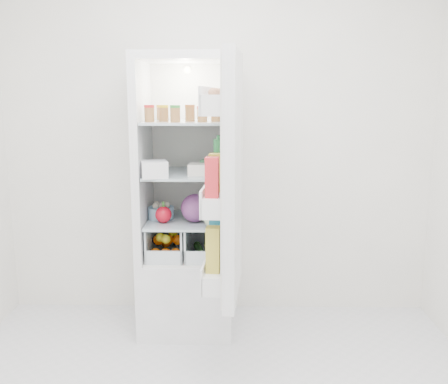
{
  "coord_description": "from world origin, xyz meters",
  "views": [
    {
      "loc": [
        0.11,
        -1.98,
        1.55
      ],
      "look_at": [
        0.05,
        0.95,
        0.98
      ],
      "focal_mm": 40.0,
      "sensor_mm": 36.0,
      "label": 1
    }
  ],
  "objects_px": {
    "refrigerator": "(187,229)",
    "mushroom_bowl": "(161,213)",
    "red_cabbage": "(195,208)",
    "fridge_door": "(228,183)"
  },
  "relations": [
    {
      "from": "red_cabbage",
      "to": "mushroom_bowl",
      "type": "distance_m",
      "value": 0.25
    },
    {
      "from": "red_cabbage",
      "to": "fridge_door",
      "type": "height_order",
      "value": "fridge_door"
    },
    {
      "from": "fridge_door",
      "to": "red_cabbage",
      "type": "bearing_deg",
      "value": 27.06
    },
    {
      "from": "refrigerator",
      "to": "fridge_door",
      "type": "bearing_deg",
      "value": -66.39
    },
    {
      "from": "refrigerator",
      "to": "red_cabbage",
      "type": "distance_m",
      "value": 0.23
    },
    {
      "from": "refrigerator",
      "to": "mushroom_bowl",
      "type": "height_order",
      "value": "refrigerator"
    },
    {
      "from": "refrigerator",
      "to": "mushroom_bowl",
      "type": "relative_size",
      "value": 10.73
    },
    {
      "from": "red_cabbage",
      "to": "refrigerator",
      "type": "bearing_deg",
      "value": 116.67
    },
    {
      "from": "refrigerator",
      "to": "red_cabbage",
      "type": "bearing_deg",
      "value": -63.33
    },
    {
      "from": "mushroom_bowl",
      "to": "refrigerator",
      "type": "bearing_deg",
      "value": 17.6
    }
  ]
}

